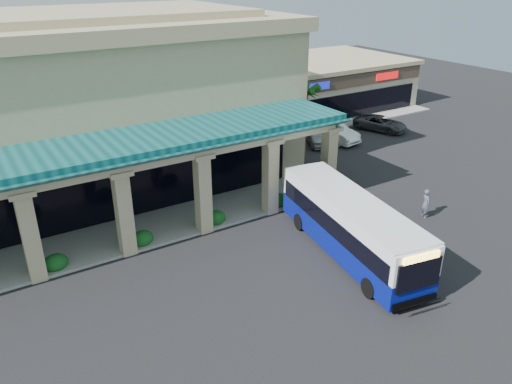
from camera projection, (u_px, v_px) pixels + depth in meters
ground at (301, 257)px, 26.07m from camera, size 110.00×110.00×0.00m
main_building at (56, 105)px, 32.14m from camera, size 30.80×14.80×11.35m
arcade at (104, 195)px, 26.24m from camera, size 30.00×6.20×5.70m
strip_mall at (301, 85)px, 52.27m from camera, size 22.50×12.50×4.90m
palm_0 at (305, 121)px, 37.30m from camera, size 2.40×2.40×6.60m
palm_1 at (292, 115)px, 40.26m from camera, size 2.40×2.40×5.80m
broadleaf_tree at (239, 110)px, 43.34m from camera, size 2.60×2.60×4.81m
transit_bus at (350, 227)px, 25.77m from camera, size 4.49×11.51×3.14m
pedestrian at (426, 203)px, 29.79m from camera, size 0.64×0.78×1.83m
car_silver at (317, 135)px, 42.36m from camera, size 3.48×4.84×1.53m
car_white at (332, 131)px, 43.01m from camera, size 2.51×5.41×1.72m
car_gray at (380, 123)px, 45.76m from camera, size 3.84×5.30×1.34m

